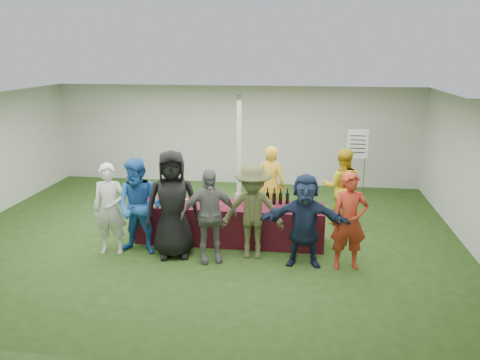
# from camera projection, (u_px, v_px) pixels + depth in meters

# --- Properties ---
(ground) EXTENTS (60.00, 60.00, 0.00)m
(ground) POSITION_uv_depth(u_px,v_px,m) (206.00, 236.00, 9.41)
(ground) COLOR #284719
(ground) RESTS_ON ground
(tent) EXTENTS (10.00, 10.00, 10.00)m
(tent) POSITION_uv_depth(u_px,v_px,m) (239.00, 158.00, 10.13)
(tent) COLOR white
(tent) RESTS_ON ground
(serving_table) EXTENTS (3.60, 0.80, 0.75)m
(serving_table) POSITION_uv_depth(u_px,v_px,m) (230.00, 223.00, 9.06)
(serving_table) COLOR #56141E
(serving_table) RESTS_ON ground
(wine_bottles) EXTENTS (0.85, 0.14, 0.32)m
(wine_bottles) POSITION_uv_depth(u_px,v_px,m) (267.00, 198.00, 8.98)
(wine_bottles) COLOR black
(wine_bottles) RESTS_ON serving_table
(wine_glasses) EXTENTS (2.76, 0.15, 0.16)m
(wine_glasses) POSITION_uv_depth(u_px,v_px,m) (195.00, 202.00, 8.76)
(wine_glasses) COLOR silver
(wine_glasses) RESTS_ON serving_table
(water_bottle) EXTENTS (0.07, 0.07, 0.23)m
(water_bottle) POSITION_uv_depth(u_px,v_px,m) (237.00, 199.00, 8.99)
(water_bottle) COLOR silver
(water_bottle) RESTS_ON serving_table
(bar_towel) EXTENTS (0.25, 0.18, 0.03)m
(bar_towel) POSITION_uv_depth(u_px,v_px,m) (307.00, 206.00, 8.81)
(bar_towel) COLOR white
(bar_towel) RESTS_ON serving_table
(dump_bucket) EXTENTS (0.22, 0.22, 0.18)m
(dump_bucket) POSITION_uv_depth(u_px,v_px,m) (312.00, 208.00, 8.52)
(dump_bucket) COLOR slate
(dump_bucket) RESTS_ON serving_table
(wine_list_sign) EXTENTS (0.50, 0.03, 1.80)m
(wine_list_sign) POSITION_uv_depth(u_px,v_px,m) (357.00, 149.00, 11.18)
(wine_list_sign) COLOR slate
(wine_list_sign) RESTS_ON ground
(staff_pourer) EXTENTS (0.69, 0.52, 1.69)m
(staff_pourer) POSITION_uv_depth(u_px,v_px,m) (271.00, 185.00, 9.94)
(staff_pourer) COLOR gold
(staff_pourer) RESTS_ON ground
(staff_back) EXTENTS (0.83, 0.66, 1.65)m
(staff_back) POSITION_uv_depth(u_px,v_px,m) (342.00, 187.00, 9.84)
(staff_back) COLOR gold
(staff_back) RESTS_ON ground
(customer_0) EXTENTS (0.66, 0.47, 1.68)m
(customer_0) POSITION_uv_depth(u_px,v_px,m) (110.00, 209.00, 8.45)
(customer_0) COLOR silver
(customer_0) RESTS_ON ground
(customer_1) EXTENTS (0.91, 0.74, 1.77)m
(customer_1) POSITION_uv_depth(u_px,v_px,m) (139.00, 207.00, 8.42)
(customer_1) COLOR blue
(customer_1) RESTS_ON ground
(customer_2) EXTENTS (1.08, 0.85, 1.95)m
(customer_2) POSITION_uv_depth(u_px,v_px,m) (173.00, 204.00, 8.27)
(customer_2) COLOR black
(customer_2) RESTS_ON ground
(customer_3) EXTENTS (1.07, 0.72, 1.68)m
(customer_3) POSITION_uv_depth(u_px,v_px,m) (209.00, 216.00, 8.11)
(customer_3) COLOR slate
(customer_3) RESTS_ON ground
(customer_4) EXTENTS (1.15, 0.71, 1.72)m
(customer_4) POSITION_uv_depth(u_px,v_px,m) (253.00, 212.00, 8.24)
(customer_4) COLOR #494D29
(customer_4) RESTS_ON ground
(customer_5) EXTENTS (1.51, 0.49, 1.62)m
(customer_5) POSITION_uv_depth(u_px,v_px,m) (305.00, 220.00, 7.96)
(customer_5) COLOR #18243F
(customer_5) RESTS_ON ground
(customer_6) EXTENTS (0.66, 0.47, 1.68)m
(customer_6) POSITION_uv_depth(u_px,v_px,m) (349.00, 221.00, 7.84)
(customer_6) COLOR #A72D1A
(customer_6) RESTS_ON ground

